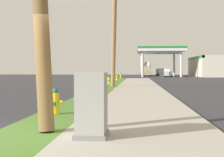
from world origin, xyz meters
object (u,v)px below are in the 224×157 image
Objects in this scene: truck_silver_at_forecourt at (146,69)px; utility_pole_midground at (114,15)px; fire_hydrant_nearest at (55,102)px; fire_hydrant_second at (95,86)px; fire_hydrant_third at (109,80)px; fire_hydrant_fourth at (117,77)px; fire_hydrant_fifth at (121,76)px; utility_cabinet at (92,107)px; car_white_by_near_pump at (166,73)px; truck_tan_on_apron at (145,72)px.

utility_pole_midground is at bearing -94.21° from truck_silver_at_forecourt.
fire_hydrant_nearest is 0.11× the size of truck_silver_at_forecourt.
fire_hydrant_second is 1.00× the size of fire_hydrant_third.
fire_hydrant_fourth is (-0.06, 28.36, 0.00)m from fire_hydrant_nearest.
fire_hydrant_fourth is at bearing -89.98° from fire_hydrant_fifth.
fire_hydrant_second is at bearing -90.01° from fire_hydrant_fifth.
utility_cabinet is 0.26× the size of car_white_by_near_pump.
car_white_by_near_pump is at bearing -39.02° from truck_tan_on_apron.
utility_cabinet is (1.53, -31.24, 0.23)m from fire_hydrant_fourth.
utility_cabinet is at bearing -92.44° from truck_silver_at_forecourt.
utility_pole_midground is at bearing -87.07° from fire_hydrant_fourth.
fire_hydrant_nearest is 1.00× the size of fire_hydrant_second.
utility_pole_midground is at bearing 92.69° from utility_cabinet.
truck_silver_at_forecourt is at bearing 80.25° from fire_hydrant_fifth.
utility_cabinet is (1.46, -2.89, 0.23)m from fire_hydrant_nearest.
utility_pole_midground is 1.56× the size of truck_silver_at_forecourt.
utility_pole_midground reaches higher than fire_hydrant_fifth.
truck_tan_on_apron reaches higher than car_white_by_near_pump.
car_white_by_near_pump is (8.16, 36.80, 0.28)m from fire_hydrant_third.
fire_hydrant_second is at bearing -89.75° from fire_hydrant_third.
truck_tan_on_apron reaches higher than fire_hydrant_third.
fire_hydrant_fourth is 27.81m from car_white_by_near_pump.
fire_hydrant_third is 21.10m from utility_cabinet.
car_white_by_near_pump is at bearing 83.50° from utility_cabinet.
utility_pole_midground is 42.01m from car_white_by_near_pump.
utility_cabinet is at bearing -63.10° from fire_hydrant_nearest.
car_white_by_near_pump reaches higher than utility_cabinet.
fire_hydrant_fifth is 23.89m from utility_pole_midground.
fire_hydrant_fifth is at bearing 89.87° from fire_hydrant_third.
utility_pole_midground is (0.74, -14.51, 4.86)m from fire_hydrant_fourth.
fire_hydrant_fifth is at bearing -101.25° from truck_tan_on_apron.
utility_cabinet is (0.79, -16.74, -4.63)m from utility_pole_midground.
fire_hydrant_second and fire_hydrant_third have the same top height.
utility_pole_midground reaches higher than truck_tan_on_apron.
fire_hydrant_second is at bearing -100.02° from car_white_by_near_pump.
fire_hydrant_third is at bearing -90.13° from fire_hydrant_fifth.
fire_hydrant_fourth is 1.00× the size of fire_hydrant_fifth.
fire_hydrant_third is at bearing -96.00° from truck_tan_on_apron.
fire_hydrant_second is (-0.07, 8.97, 0.00)m from fire_hydrant_nearest.
fire_hydrant_nearest and fire_hydrant_second have the same top height.
fire_hydrant_third is at bearing 100.40° from utility_pole_midground.
fire_hydrant_second is 49.37m from truck_tan_on_apron.
utility_pole_midground is at bearing -79.60° from fire_hydrant_third.
truck_tan_on_apron is (4.20, 40.01, 0.47)m from fire_hydrant_third.
utility_cabinet reaches higher than fire_hydrant_third.
fire_hydrant_fourth is at bearing -97.23° from truck_silver_at_forecourt.
fire_hydrant_nearest is 28.36m from fire_hydrant_fourth.
utility_pole_midground reaches higher than fire_hydrant_third.
utility_pole_midground is 48.76m from truck_silver_at_forecourt.
fire_hydrant_third is at bearing -102.51° from car_white_by_near_pump.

